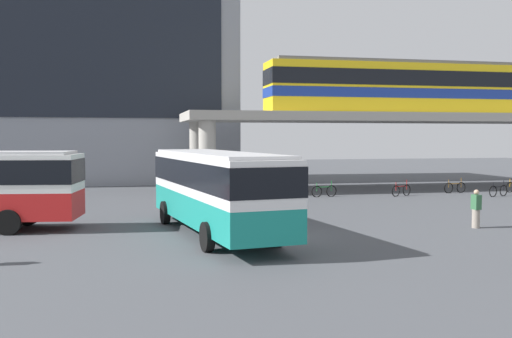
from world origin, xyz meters
TOP-DOWN VIEW (x-y plane):
  - ground_plane at (0.00, 10.00)m, footprint 120.00×120.00m
  - station_building at (-11.77, 29.59)m, footprint 30.83×10.40m
  - elevated_platform at (15.50, 18.54)m, footprint 33.77×7.35m
  - train at (16.16, 18.54)m, footprint 23.47×2.96m
  - bus_main at (-1.78, 0.99)m, footprint 4.17×11.30m
  - bicycle_green at (6.97, 13.68)m, footprint 1.77×0.36m
  - bicycle_brown at (16.46, 14.26)m, footprint 1.78×0.35m
  - bicycle_black at (17.92, 11.59)m, footprint 1.71×0.65m
  - bicycle_blue at (4.67, 13.91)m, footprint 1.79×0.14m
  - bicycle_red at (11.99, 13.13)m, footprint 1.66×0.79m
  - pedestrian_near_building at (2.18, 11.43)m, footprint 0.47×0.47m
  - pedestrian_by_bike_rack at (9.08, 0.38)m, footprint 0.32×0.41m

SIDE VIEW (x-z plane):
  - ground_plane at x=0.00m, z-range 0.00..0.00m
  - bicycle_green at x=6.97m, z-range -0.16..0.88m
  - bicycle_brown at x=16.46m, z-range -0.16..0.88m
  - bicycle_black at x=17.92m, z-range -0.16..0.88m
  - bicycle_blue at x=4.67m, z-range -0.16..0.88m
  - bicycle_red at x=11.99m, z-range -0.16..0.88m
  - pedestrian_by_bike_rack at x=9.08m, z-range -0.05..1.56m
  - pedestrian_near_building at x=2.18m, z-range -0.05..1.67m
  - bus_main at x=-1.78m, z-range 0.38..3.60m
  - elevated_platform at x=15.50m, z-range 2.06..7.51m
  - train at x=16.16m, z-range 5.51..9.35m
  - station_building at x=-11.77m, z-range 0.00..19.39m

